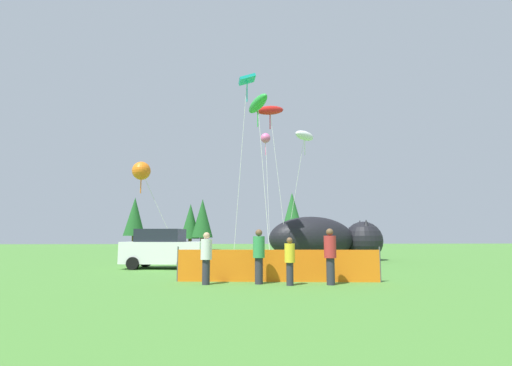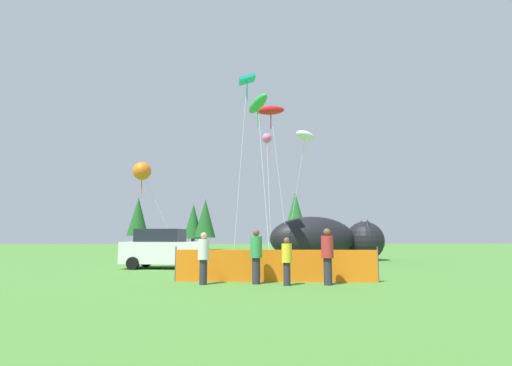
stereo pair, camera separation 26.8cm
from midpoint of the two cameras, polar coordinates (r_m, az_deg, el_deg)
The scene contains 19 objects.
ground_plane at distance 17.98m, azimuth 0.78°, elevation -12.74°, with size 120.00×120.00×0.00m, color #477F33.
parked_car at distance 20.89m, azimuth -13.46°, elevation -9.15°, with size 4.23×2.44×1.96m.
folding_chair at distance 17.36m, azimuth 6.31°, elevation -11.21°, with size 0.75×0.75×0.90m.
inflatable_cat at distance 26.68m, azimuth 9.46°, elevation -8.09°, with size 8.02×3.91×2.85m.
safety_fence at distance 14.59m, azimuth 2.63°, elevation -11.72°, with size 7.26×0.76×1.25m.
spectator_in_red_shirt at distance 13.91m, azimuth -0.15°, elevation -10.10°, with size 0.40×0.40×1.85m.
spectator_in_green_shirt at distance 13.86m, azimuth -7.68°, elevation -10.28°, with size 0.38×0.38×1.75m.
spectator_in_blue_shirt at distance 13.55m, azimuth 4.27°, elevation -10.79°, with size 0.34×0.34×1.58m.
spectator_in_grey_shirt at distance 13.85m, azimuth 10.00°, elevation -9.95°, with size 0.41×0.41×1.88m.
kite_pink_octopus at distance 30.03m, azimuth 1.12°, elevation 6.33°, with size 0.73×2.77×9.25m.
kite_orange_flower at distance 23.79m, azimuth -16.36°, elevation 1.66°, with size 2.99×1.08×5.84m.
kite_teal_diamond at distance 23.11m, azimuth -1.67°, elevation 14.02°, with size 1.22×0.96×10.59m.
kite_green_fish at distance 22.35m, azimuth -0.09°, elevation 11.18°, with size 1.40×2.53×9.28m.
kite_red_lizard at distance 27.24m, azimuth 1.73°, elevation 10.27°, with size 2.46×2.00×10.64m.
kite_white_ghost at distance 26.66m, azimuth 6.65°, elevation 6.66°, with size 2.27×1.74×8.52m.
horizon_tree_east at distance 55.26m, azimuth -17.09°, elevation -4.63°, with size 2.79×2.79×6.65m.
horizon_tree_west at distance 47.48m, azimuth -9.51°, elevation -5.42°, with size 2.23×2.23×5.32m.
horizon_tree_mid at distance 46.70m, azimuth -7.83°, elevation -5.03°, with size 2.45×2.45×5.84m.
horizon_tree_northeast at distance 56.60m, azimuth 5.06°, elevation -4.34°, with size 3.22×3.22×7.69m.
Camera 1 is at (-1.52, -17.84, 1.65)m, focal length 28.00 mm.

